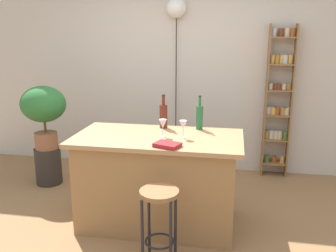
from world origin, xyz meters
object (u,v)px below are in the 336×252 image
bar_stool (159,211)px  bottle_soda_blue (200,117)px  spice_shelf (278,101)px  potted_plant (44,108)px  wine_glass_left (163,124)px  pendant_globe_light (176,9)px  plant_stool (48,166)px  wine_glass_center (183,126)px  bottle_sauce_amber (163,115)px  cookbook (167,145)px

bar_stool → bottle_soda_blue: bearing=78.2°
spice_shelf → potted_plant: (-2.78, -0.80, -0.04)m
potted_plant → wine_glass_left: size_ratio=4.68×
pendant_globe_light → plant_stool: bearing=-150.3°
spice_shelf → potted_plant: bearing=-164.0°
plant_stool → potted_plant: bearing=90.0°
bottle_soda_blue → bar_stool: bearing=-101.8°
potted_plant → bottle_soda_blue: size_ratio=2.26×
wine_glass_center → bottle_sauce_amber: bearing=126.8°
wine_glass_left → pendant_globe_light: pendant_globe_light is taller
plant_stool → wine_glass_left: 1.91m
bar_stool → cookbook: 0.56m
bar_stool → potted_plant: (-1.69, 1.37, 0.48)m
bottle_sauce_amber → spice_shelf: bearing=43.5°
bar_stool → wine_glass_center: bearing=82.1°
bar_stool → spice_shelf: (1.09, 2.16, 0.52)m
plant_stool → potted_plant: potted_plant is taller
potted_plant → cookbook: size_ratio=3.66×
potted_plant → pendant_globe_light: bearing=29.7°
bottle_sauce_amber → wine_glass_center: bearing=-53.2°
wine_glass_left → cookbook: (0.10, -0.31, -0.10)m
bottle_sauce_amber → cookbook: 0.66m
spice_shelf → bottle_soda_blue: (-0.88, -1.17, 0.02)m
potted_plant → wine_glass_left: potted_plant is taller
potted_plant → bottle_sauce_amber: (1.53, -0.39, 0.06)m
plant_stool → pendant_globe_light: pendant_globe_light is taller
spice_shelf → cookbook: (-1.09, -1.81, -0.09)m
spice_shelf → bottle_sauce_amber: 1.72m
spice_shelf → pendant_globe_light: 1.73m
wine_glass_center → pendant_globe_light: (-0.32, 1.56, 1.11)m
bottle_soda_blue → bottle_sauce_amber: bottle_sauce_amber is taller
plant_stool → bar_stool: bearing=-38.9°
cookbook → spice_shelf: bearing=78.8°
potted_plant → cookbook: bearing=-31.0°
potted_plant → bottle_sauce_amber: 1.58m
bar_stool → pendant_globe_light: bearing=95.9°
bottle_soda_blue → wine_glass_center: size_ratio=2.07×
pendant_globe_light → potted_plant: bearing=-150.3°
bottle_soda_blue → cookbook: 0.68m
wine_glass_center → cookbook: (-0.09, -0.30, -0.10)m
bottle_soda_blue → wine_glass_left: size_ratio=2.07×
bar_stool → bottle_soda_blue: bottle_soda_blue is taller
potted_plant → pendant_globe_light: 2.05m
spice_shelf → pendant_globe_light: bearing=178.3°
bottle_sauce_amber → pendant_globe_light: bearing=93.3°
bottle_sauce_amber → wine_glass_center: (0.25, -0.33, -0.01)m
spice_shelf → bottle_sauce_amber: size_ratio=5.65×
bottle_soda_blue → pendant_globe_light: size_ratio=0.15×
plant_stool → wine_glass_left: wine_glass_left is taller
bottle_sauce_amber → pendant_globe_light: pendant_globe_light is taller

